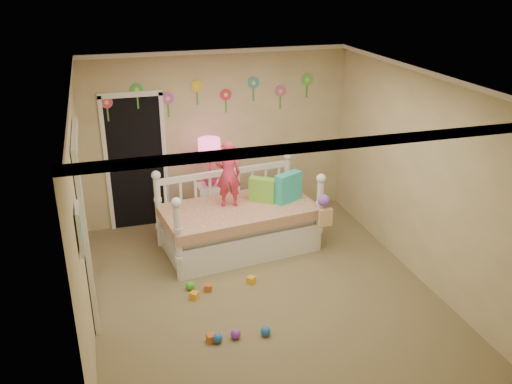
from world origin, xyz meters
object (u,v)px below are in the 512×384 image
object	(u,v)px
daybed	(238,211)
table_lamp	(210,155)
nightstand	(211,206)
child	(228,174)

from	to	relation	value
daybed	table_lamp	world-z (taller)	table_lamp
daybed	table_lamp	bearing A→B (deg)	100.81
nightstand	table_lamp	size ratio (longest dim) A/B	1.00
daybed	child	xyz separation A→B (m)	(-0.12, 0.07, 0.53)
child	nightstand	xyz separation A→B (m)	(-0.12, 0.65, -0.75)
child	daybed	bearing A→B (deg)	158.01
daybed	child	size ratio (longest dim) A/B	2.27
table_lamp	nightstand	bearing A→B (deg)	-92.39
nightstand	table_lamp	distance (m)	0.82
nightstand	table_lamp	world-z (taller)	table_lamp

